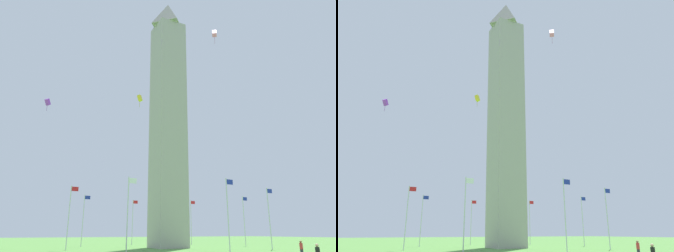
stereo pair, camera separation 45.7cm
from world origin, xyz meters
The scene contains 14 objects.
ground_plane centered at (0.00, 0.00, 0.00)m, with size 260.00×260.00×0.00m, color #548C3D.
obelisk_monument centered at (0.00, 0.00, 23.66)m, with size 5.21×5.21×47.33m.
flagpole_n centered at (16.16, 0.00, 4.89)m, with size 1.12×0.14×8.98m.
flagpole_ne centered at (11.44, 11.39, 4.89)m, with size 1.12×0.14×8.98m.
flagpole_e centered at (0.05, 16.11, 4.89)m, with size 1.12×0.14×8.98m.
flagpole_se centered at (-11.34, 11.39, 4.89)m, with size 1.12×0.14×8.98m.
flagpole_s centered at (-16.05, 0.00, 4.89)m, with size 1.12×0.14×8.98m.
flagpole_sw centered at (-11.34, -11.39, 4.89)m, with size 1.12×0.14×8.98m.
flagpole_w centered at (0.05, -16.11, 4.89)m, with size 1.12×0.14×8.98m.
flagpole_nw centered at (11.44, -11.39, 4.89)m, with size 1.12×0.14×8.98m.
person_red_shirt centered at (2.20, -24.80, 0.81)m, with size 0.32×0.32×1.64m.
kite_yellow_box centered at (-8.19, -6.26, 22.24)m, with size 0.90×0.93×2.00m.
kite_purple_box centered at (-20.96, -0.81, 21.15)m, with size 1.04×1.08×2.00m.
kite_pink_box centered at (0.91, -14.08, 32.06)m, with size 1.25×1.37×2.56m.
Camera 1 is at (-25.45, -49.16, 2.39)m, focal length 34.37 mm.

